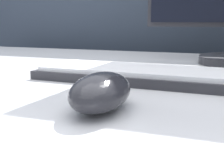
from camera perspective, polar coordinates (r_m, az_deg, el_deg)
partition_panel at (r=1.26m, az=14.55°, el=-1.77°), size 5.00×0.03×1.10m
computer_mouse_near at (r=0.39m, az=-2.04°, el=-1.41°), size 0.08×0.13×0.05m
keyboard at (r=0.58m, az=6.84°, el=1.65°), size 0.43×0.15×0.02m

